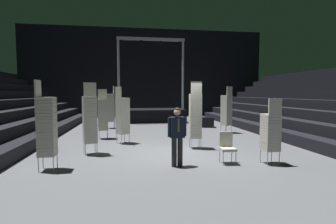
# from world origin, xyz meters

# --- Properties ---
(ground_plane) EXTENTS (22.00, 30.00, 0.10)m
(ground_plane) POSITION_xyz_m (0.00, 0.00, -0.05)
(ground_plane) COLOR #515459
(arena_end_wall) EXTENTS (22.00, 0.30, 8.00)m
(arena_end_wall) POSITION_xyz_m (0.00, 15.00, 4.00)
(arena_end_wall) COLOR black
(arena_end_wall) RESTS_ON ground_plane
(stage_riser) EXTENTS (5.03, 2.72, 5.98)m
(stage_riser) POSITION_xyz_m (-0.00, 10.41, 0.61)
(stage_riser) COLOR black
(stage_riser) RESTS_ON ground_plane
(man_with_tie) EXTENTS (0.57, 0.29, 1.71)m
(man_with_tie) POSITION_xyz_m (-0.18, -1.57, 0.97)
(man_with_tie) COLOR black
(man_with_tie) RESTS_ON ground_plane
(chair_stack_front_left) EXTENTS (0.49, 0.49, 2.31)m
(chair_stack_front_left) POSITION_xyz_m (-2.76, 3.40, 1.15)
(chair_stack_front_left) COLOR #B2B5BA
(chair_stack_front_left) RESTS_ON ground_plane
(chair_stack_front_right) EXTENTS (0.48, 0.48, 2.56)m
(chair_stack_front_right) POSITION_xyz_m (0.96, 0.74, 1.28)
(chair_stack_front_right) COLOR #B2B5BA
(chair_stack_front_right) RESTS_ON ground_plane
(chair_stack_mid_left) EXTENTS (0.61, 0.61, 2.39)m
(chair_stack_mid_left) POSITION_xyz_m (-1.83, 2.16, 1.19)
(chair_stack_mid_left) COLOR #B2B5BA
(chair_stack_mid_left) RESTS_ON ground_plane
(chair_stack_mid_right) EXTENTS (0.59, 0.59, 2.48)m
(chair_stack_mid_right) POSITION_xyz_m (3.60, 4.30, 1.24)
(chair_stack_mid_right) COLOR #B2B5BA
(chair_stack_mid_right) RESTS_ON ground_plane
(chair_stack_mid_centre) EXTENTS (0.55, 0.55, 2.48)m
(chair_stack_mid_centre) POSITION_xyz_m (-2.89, 0.33, 1.24)
(chair_stack_mid_centre) COLOR #B2B5BA
(chair_stack_mid_centre) RESTS_ON ground_plane
(chair_stack_rear_left) EXTENTS (0.49, 0.49, 2.56)m
(chair_stack_rear_left) POSITION_xyz_m (-2.66, 7.02, 1.28)
(chair_stack_rear_left) COLOR #B2B5BA
(chair_stack_rear_left) RESTS_ON ground_plane
(chair_stack_rear_right) EXTENTS (0.46, 0.46, 1.96)m
(chair_stack_rear_right) POSITION_xyz_m (2.62, -1.71, 0.98)
(chair_stack_rear_right) COLOR #B2B5BA
(chair_stack_rear_right) RESTS_ON ground_plane
(chair_stack_rear_centre) EXTENTS (0.44, 0.44, 2.48)m
(chair_stack_rear_centre) POSITION_xyz_m (-3.77, -1.38, 1.24)
(chair_stack_rear_centre) COLOR #B2B5BA
(chair_stack_rear_centre) RESTS_ON ground_plane
(equipment_road_case) EXTENTS (1.03, 0.82, 0.62)m
(equipment_road_case) POSITION_xyz_m (3.21, 6.59, 0.31)
(equipment_road_case) COLOR black
(equipment_road_case) RESTS_ON ground_plane
(loose_chair_near_man) EXTENTS (0.47, 0.47, 0.95)m
(loose_chair_near_man) POSITION_xyz_m (1.38, -1.43, 0.53)
(loose_chair_near_man) COLOR #B2B5BA
(loose_chair_near_man) RESTS_ON ground_plane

